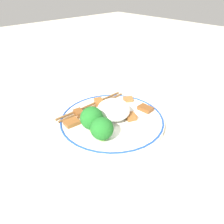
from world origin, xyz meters
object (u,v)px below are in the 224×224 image
Objects in this scene: plate at (112,121)px; chopsticks at (91,106)px; broccoli_back_left at (92,118)px; broccoli_back_center at (102,129)px.

plate is 1.20× the size of chopsticks.
chopsticks is (0.07, 0.09, -0.03)m from broccoli_back_left.
broccoli_back_center is at bearing -147.78° from plate.
chopsticks is (0.07, 0.13, -0.03)m from broccoli_back_center.
broccoli_back_left is at bearing -126.71° from chopsticks.
plate is at bearing -88.41° from chopsticks.
plate is at bearing 4.93° from broccoli_back_left.
broccoli_back_center is at bearing -118.62° from chopsticks.
broccoli_back_left is 1.14× the size of broccoli_back_center.
broccoli_back_left is at bearing -175.07° from plate.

